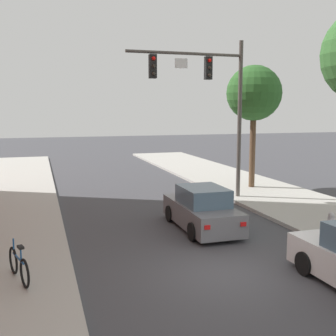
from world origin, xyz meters
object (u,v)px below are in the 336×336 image
bicycle_leaning (19,266)px  fire_hydrant (331,222)px  car_lead_grey (202,210)px  traffic_signal_mast (210,91)px  street_tree_second (254,94)px

bicycle_leaning → fire_hydrant: (10.25, 1.20, -0.03)m
bicycle_leaning → car_lead_grey: bearing=28.4°
traffic_signal_mast → fire_hydrant: 8.33m
street_tree_second → car_lead_grey: bearing=-130.8°
bicycle_leaning → fire_hydrant: bicycle_leaning is taller
traffic_signal_mast → car_lead_grey: size_ratio=1.77×
car_lead_grey → street_tree_second: (5.58, 6.45, 4.53)m
traffic_signal_mast → car_lead_grey: 6.67m
car_lead_grey → bicycle_leaning: size_ratio=2.48×
bicycle_leaning → fire_hydrant: 10.32m
fire_hydrant → street_tree_second: street_tree_second is taller
bicycle_leaning → fire_hydrant: bearing=6.6°
bicycle_leaning → fire_hydrant: size_ratio=2.38×
traffic_signal_mast → car_lead_grey: traffic_signal_mast is taller
fire_hydrant → street_tree_second: (1.60, 8.64, 4.75)m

